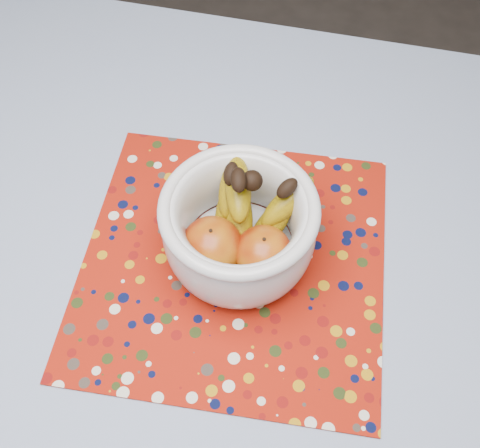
# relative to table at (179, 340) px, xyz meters

# --- Properties ---
(table) EXTENTS (1.20, 1.20, 0.75)m
(table) POSITION_rel_table_xyz_m (0.00, 0.00, 0.00)
(table) COLOR olive
(table) RESTS_ON ground
(tablecloth) EXTENTS (1.32, 1.32, 0.01)m
(tablecloth) POSITION_rel_table_xyz_m (0.00, 0.00, 0.08)
(tablecloth) COLOR slate
(tablecloth) RESTS_ON table
(placemat) EXTENTS (0.48, 0.48, 0.00)m
(placemat) POSITION_rel_table_xyz_m (0.06, 0.11, 0.09)
(placemat) COLOR maroon
(placemat) RESTS_ON tablecloth
(fruit_bowl) EXTENTS (0.24, 0.22, 0.17)m
(fruit_bowl) POSITION_rel_table_xyz_m (0.07, 0.13, 0.16)
(fruit_bowl) COLOR silver
(fruit_bowl) RESTS_ON placemat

